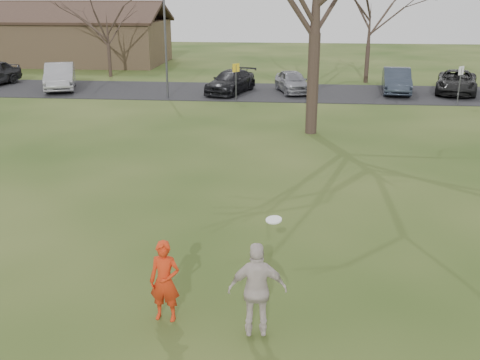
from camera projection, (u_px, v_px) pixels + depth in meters
name	position (u px, v px, depth m)	size (l,w,h in m)	color
ground	(218.00, 329.00, 10.01)	(120.00, 120.00, 0.00)	#1E380F
parking_strip	(274.00, 92.00, 33.55)	(62.00, 6.50, 0.04)	black
player_defender	(165.00, 281.00, 10.09)	(0.57, 0.38, 1.57)	red
car_1	(60.00, 76.00, 34.20)	(1.69, 4.84, 1.59)	gray
car_3	(231.00, 82.00, 33.06)	(1.84, 4.52, 1.31)	black
car_4	(292.00, 82.00, 33.14)	(1.55, 3.84, 1.31)	gray
car_5	(396.00, 81.00, 32.99)	(1.55, 4.43, 1.46)	#28303C
car_6	(457.00, 82.00, 32.88)	(2.23, 4.84, 1.34)	black
catching_play	(257.00, 290.00, 9.45)	(1.05, 0.54, 2.16)	beige
building	(46.00, 40.00, 47.04)	(20.60, 8.50, 5.14)	#8C6D4C
lamp_post	(165.00, 27.00, 30.48)	(0.34, 0.34, 6.27)	#47474C
sign_yellow	(236.00, 75.00, 30.45)	(0.35, 0.35, 2.08)	#47474C
sign_white	(460.00, 78.00, 29.34)	(0.35, 0.35, 2.08)	#47474C
small_tree_row	(344.00, 22.00, 36.66)	(55.00, 5.90, 8.50)	#352821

